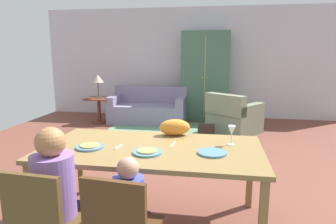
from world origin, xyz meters
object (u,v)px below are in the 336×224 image
Objects in this scene: armoire at (205,76)px; plate_near_man at (90,147)px; person_man at (58,205)px; couch at (148,109)px; table_lamp at (98,79)px; dining_chair_man at (44,221)px; cat at (175,127)px; person_child at (131,222)px; armchair at (233,118)px; side_table at (99,107)px; dining_table at (152,153)px; plate_near_child at (147,152)px; plate_near_woman at (212,153)px; wine_glass at (232,131)px; handbag at (206,131)px.

plate_near_man is at bearing -99.87° from armoire.
person_man is 0.63× the size of couch.
table_lamp is at bearing -167.01° from couch.
cat is at bearing 61.74° from dining_chair_man.
cat is at bearing -56.95° from table_lamp.
plate_near_man is 0.88m from person_child.
armchair is 2.07× the size of side_table.
dining_table is 0.57m from plate_near_man.
armchair is at bearing 76.04° from plate_near_child.
person_child is at bearing -92.97° from armoire.
couch reaches higher than plate_near_child.
armoire reaches higher than plate_near_woman.
person_man is at bearing -144.86° from wine_glass.
wine_glass is 0.34× the size of table_lamp.
wine_glass is 1.71m from dining_chair_man.
wine_glass is at bearing 39.91° from dining_chair_man.
plate_near_woman is at bearing 8.28° from plate_near_child.
plate_near_man is 0.43× the size of side_table.
couch is at bearing 95.39° from person_man.
wine_glass reaches higher than side_table.
armchair reaches higher than plate_near_man.
plate_near_child is 0.56m from plate_near_woman.
table_lamp reaches higher than wine_glass.
wine_glass reaches higher than cat.
dining_table is 2.16× the size of person_child.
plate_near_child is 4.64m from side_table.
dining_table is 6.24× the size of cat.
table_lamp is 1.69× the size of handbag.
person_man is at bearing -98.77° from armoire.
table_lamp reaches higher than person_child.
plate_near_child is 0.80m from person_man.
person_man is (0.00, -0.59, -0.26)m from plate_near_man.
couch reaches higher than plate_near_woman.
dining_table is at bearing -97.42° from handbag.
person_man is 4.93m from table_lamp.
plate_near_child is 0.12× the size of armoire.
armoire is at bearing 86.54° from dining_table.
dining_chair_man is at bearing -103.64° from handbag.
wine_glass is at bearing 35.14° from person_man.
cat is 3.97m from couch.
dining_chair_man is at bearing -71.91° from table_lamp.
plate_near_child is at bearing 51.81° from dining_chair_man.
dining_table is 0.77m from wine_glass.
wine_glass is at bearing 14.05° from dining_table.
plate_near_child is 0.14× the size of couch.
dining_table is at bearing 90.26° from person_child.
plate_near_woman is 0.43× the size of side_table.
person_man is 3.47× the size of cat.
armoire is 3.89× the size of table_lamp.
table_lamp is at bearing 114.65° from person_child.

